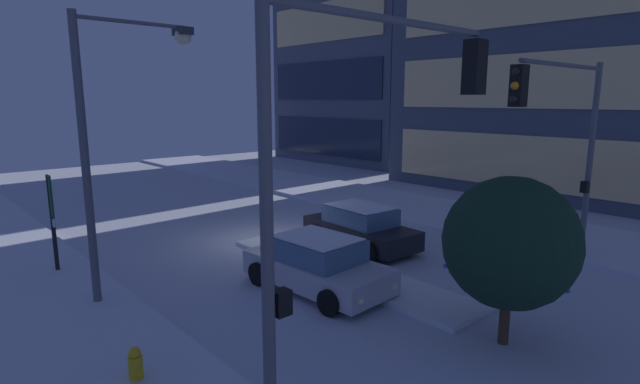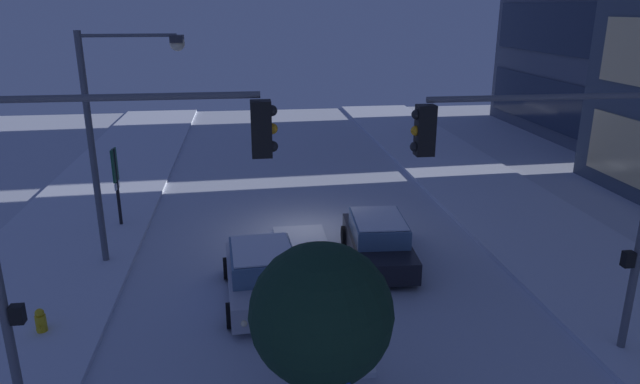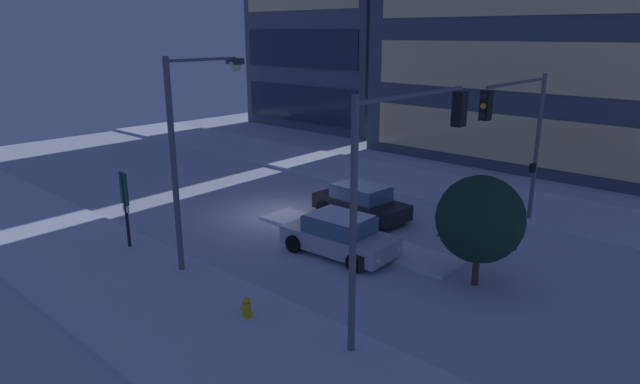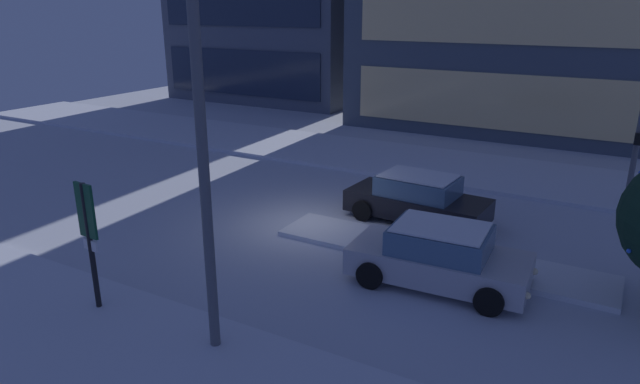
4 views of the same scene
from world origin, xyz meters
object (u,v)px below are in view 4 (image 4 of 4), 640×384
object	(u,v)px
street_lamp_arched	(231,105)
parking_info_sign	(89,232)
car_far	(417,199)
car_near	(439,257)

from	to	relation	value
street_lamp_arched	parking_info_sign	distance (m)	4.35
street_lamp_arched	parking_info_sign	bearing A→B (deg)	106.97
car_far	street_lamp_arched	distance (m)	8.75
car_near	parking_info_sign	distance (m)	7.95
car_near	street_lamp_arched	size ratio (longest dim) A/B	0.61
car_far	street_lamp_arched	size ratio (longest dim) A/B	0.63
car_far	parking_info_sign	xyz separation A→B (m)	(-4.14, -8.72, 1.19)
car_near	parking_info_sign	size ratio (longest dim) A/B	1.47
car_far	street_lamp_arched	world-z (taller)	street_lamp_arched
car_far	street_lamp_arched	xyz separation A→B (m)	(-0.97, -7.72, 4.00)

